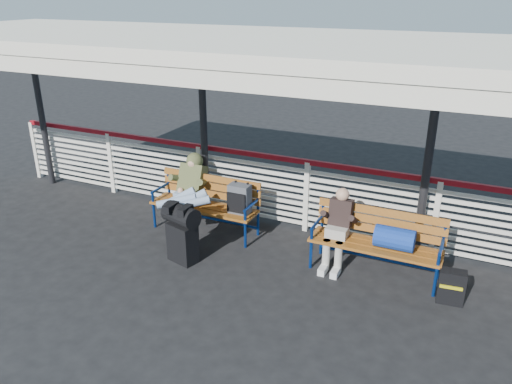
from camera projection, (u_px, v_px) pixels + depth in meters
The scene contains 9 objects.
ground at pixel (257, 287), 6.72m from camera, with size 60.00×60.00×0.00m, color black.
fence at pixel (307, 194), 8.07m from camera, with size 12.08×0.08×1.24m.
canopy at pixel (286, 48), 6.30m from camera, with size 12.60×3.60×3.16m.
luggage_stack at pixel (182, 231), 7.21m from camera, with size 0.60×0.43×0.90m.
bench_left at pixel (217, 199), 8.03m from camera, with size 1.80×0.56×0.94m.
bench_right at pixel (384, 237), 6.83m from camera, with size 1.80×0.56×0.92m.
traveler_man at pixel (186, 195), 7.83m from camera, with size 0.94×1.64×0.77m.
companion_person at pixel (338, 228), 7.07m from camera, with size 0.32×0.66×1.15m.
suitcase_side at pixel (451, 287), 6.33m from camera, with size 0.34×0.23×0.45m.
Camera 1 is at (2.41, -5.21, 3.74)m, focal length 35.00 mm.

